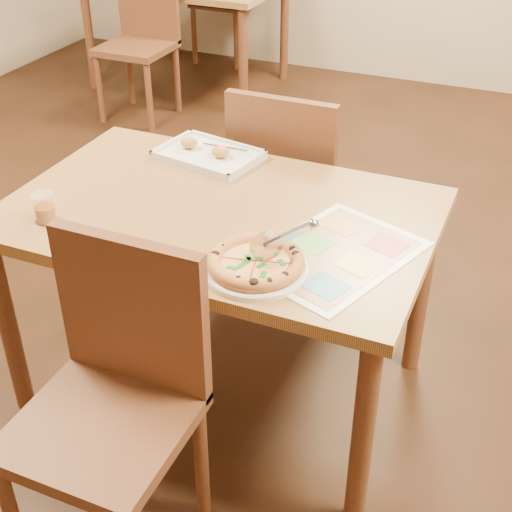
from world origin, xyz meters
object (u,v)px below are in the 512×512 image
at_px(pizza_cutter, 281,239).
at_px(menu, 334,254).
at_px(chair_near, 117,369).
at_px(pizza, 256,262).
at_px(appetizer_tray, 208,155).
at_px(dining_table, 220,233).
at_px(plate, 256,269).
at_px(chair_far, 288,174).
at_px(bg_chair_near, 142,25).
at_px(glass_tumbler, 45,209).

bearing_deg(pizza_cutter, menu, 9.03).
height_order(chair_near, pizza, chair_near).
height_order(pizza_cutter, appetizer_tray, pizza_cutter).
xyz_separation_m(appetizer_tray, menu, (0.59, -0.42, -0.01)).
height_order(pizza, pizza_cutter, pizza_cutter).
height_order(dining_table, plate, plate).
xyz_separation_m(chair_near, pizza_cutter, (0.29, 0.37, 0.25)).
bearing_deg(pizza_cutter, chair_far, 70.88).
xyz_separation_m(plate, pizza_cutter, (0.05, 0.04, 0.08)).
distance_m(chair_near, pizza, 0.45).
relative_size(dining_table, bg_chair_near, 2.77).
relative_size(pizza, glass_tumbler, 2.98).
bearing_deg(pizza_cutter, plate, 177.79).
distance_m(bg_chair_near, pizza, 3.08).
distance_m(plate, pizza_cutter, 0.11).
xyz_separation_m(dining_table, chair_far, (-0.00, 0.60, -0.07)).
distance_m(dining_table, menu, 0.43).
bearing_deg(dining_table, menu, -15.20).
bearing_deg(plate, menu, 44.28).
bearing_deg(appetizer_tray, chair_near, -78.16).
bearing_deg(glass_tumbler, chair_near, -37.39).
height_order(chair_near, glass_tumbler, chair_near).
relative_size(bg_chair_near, pizza_cutter, 3.27).
height_order(glass_tumbler, menu, glass_tumbler).
height_order(dining_table, menu, menu).
bearing_deg(chair_far, pizza_cutter, 109.40).
xyz_separation_m(chair_near, bg_chair_near, (-1.60, 2.80, 0.00)).
relative_size(pizza_cutter, menu, 0.30).
relative_size(chair_far, pizza, 1.79).
bearing_deg(glass_tumbler, menu, 10.45).
relative_size(dining_table, appetizer_tray, 3.47).
bearing_deg(plate, bg_chair_near, 126.68).
bearing_deg(bg_chair_near, chair_near, -60.26).
height_order(plate, pizza_cutter, pizza_cutter).
distance_m(chair_far, pizza, 0.92).
distance_m(pizza, appetizer_tray, 0.72).
bearing_deg(plate, chair_near, -125.80).
relative_size(dining_table, plate, 4.67).
height_order(chair_far, pizza_cutter, chair_far).
height_order(chair_near, pizza_cutter, chair_near).
bearing_deg(bg_chair_near, dining_table, -53.95).
relative_size(dining_table, pizza_cutter, 9.05).
distance_m(plate, appetizer_tray, 0.72).
xyz_separation_m(bg_chair_near, pizza, (1.84, -2.46, 0.18)).
bearing_deg(pizza, pizza_cutter, 31.84).
bearing_deg(glass_tumbler, pizza, -0.06).
bearing_deg(pizza, chair_near, -125.11).
relative_size(dining_table, menu, 2.71).
height_order(chair_far, bg_chair_near, same).
xyz_separation_m(chair_far, pizza_cutter, (0.29, -0.83, 0.25)).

